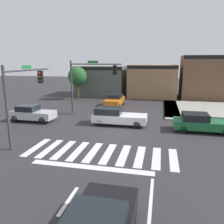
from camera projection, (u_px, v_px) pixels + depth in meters
The scene contains 12 objects.
ground_plane at pixel (115, 131), 18.20m from camera, with size 120.00×120.00×0.00m, color #302D30.
crosswalk_near at pixel (101, 153), 13.92m from camera, with size 9.29×3.16×0.01m.
bike_detector_marking at pixel (110, 201), 9.12m from camera, with size 0.99×0.99×0.01m.
curb_corner_northeast at pixel (205, 111), 25.38m from camera, with size 10.00×10.60×0.15m.
storefront_row at pixel (153, 79), 35.39m from camera, with size 22.87×6.62×6.36m.
traffic_signal_southwest at pixel (24, 88), 15.46m from camera, with size 0.32×5.58×5.34m.
traffic_signal_northwest at pixel (90, 77), 23.30m from camera, with size 5.48×0.32×5.62m.
car_white at pixel (117, 116), 19.89m from camera, with size 4.76×1.87×1.53m.
car_orange at pixel (115, 100), 27.98m from camera, with size 1.83×4.46×1.47m.
car_silver at pixel (32, 113), 21.09m from camera, with size 4.11×1.76×1.51m.
car_green at pixel (201, 123), 17.99m from camera, with size 4.55×1.94×1.48m.
roadside_tree at pixel (77, 77), 32.56m from camera, with size 2.72×2.72×4.76m.
Camera 1 is at (3.48, -17.05, 5.58)m, focal length 35.88 mm.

